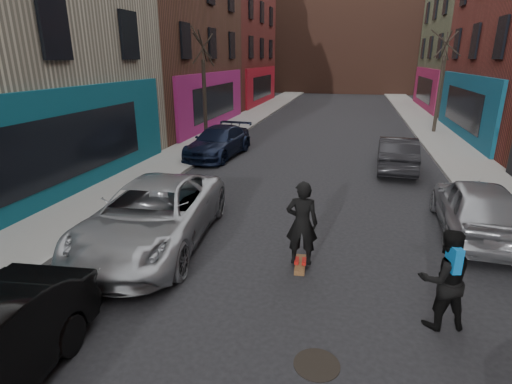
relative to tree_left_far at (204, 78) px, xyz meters
The scene contains 13 objects.
sidewalk_left 12.45m from the tree_left_far, 90.24° to the left, with size 2.50×84.00×0.13m, color gray.
sidewalk_right 17.61m from the tree_left_far, 43.95° to the left, with size 2.50×84.00×0.13m, color gray.
building_far 38.67m from the tree_left_far, 80.73° to the left, with size 40.00×10.00×14.00m, color #47281E.
tree_left_far is the anchor object (origin of this frame).
tree_right_far 13.78m from the tree_left_far, 25.82° to the left, with size 2.00×2.00×6.80m, color black, non-canonical shape.
parked_left_far 12.47m from the tree_left_far, 75.76° to the right, with size 2.55×5.53×1.54m, color #97999F.
parked_left_end 4.12m from the tree_left_far, 58.99° to the right, with size 1.90×4.67×1.35m, color black.
parked_right_far 14.51m from the tree_left_far, 40.81° to the right, with size 1.76×4.38×1.49m, color gray.
parked_right_end 10.30m from the tree_left_far, 19.00° to the right, with size 1.45×4.16×1.37m, color black.
skateboard 14.23m from the tree_left_far, 61.28° to the right, with size 0.22×0.80×0.10m, color brown.
skateboarder 14.03m from the tree_left_far, 61.28° to the right, with size 0.68×0.45×1.87m, color black.
pedestrian 16.59m from the tree_left_far, 55.89° to the right, with size 1.02×0.89×1.78m.
manhole 17.04m from the tree_left_far, 64.17° to the right, with size 0.70×0.70×0.01m, color black.
Camera 1 is at (1.32, -1.95, 4.37)m, focal length 28.00 mm.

